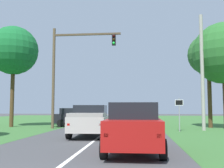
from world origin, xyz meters
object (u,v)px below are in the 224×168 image
utility_pole_right (202,72)px  extra_tree_1 (14,51)px  keep_moving_sign (179,110)px  red_suv_near (134,126)px  traffic_light (69,64)px  oak_tree_right (224,53)px  extra_tree_2 (208,55)px  pickup_truck_lead (91,120)px  crossing_suv_far (78,117)px

utility_pole_right → extra_tree_1: size_ratio=0.98×
keep_moving_sign → red_suv_near: bearing=-108.5°
traffic_light → red_suv_near: bearing=-63.7°
traffic_light → oak_tree_right: (13.06, 0.60, 0.77)m
utility_pole_right → extra_tree_2: utility_pole_right is taller
pickup_truck_lead → utility_pole_right: utility_pole_right is taller
red_suv_near → extra_tree_1: extra_tree_1 is taller
pickup_truck_lead → keep_moving_sign: 7.12m
red_suv_near → oak_tree_right: bearing=59.0°
traffic_light → oak_tree_right: oak_tree_right is taller
red_suv_near → utility_pole_right: (5.22, 10.76, 3.56)m
utility_pole_right → extra_tree_1: 16.94m
traffic_light → oak_tree_right: 13.10m
traffic_light → keep_moving_sign: bearing=-12.9°
oak_tree_right → pickup_truck_lead: bearing=-146.9°
pickup_truck_lead → keep_moving_sign: size_ratio=2.10×
pickup_truck_lead → crossing_suv_far: bearing=108.1°
pickup_truck_lead → utility_pole_right: size_ratio=0.57×
red_suv_near → keep_moving_sign: (3.20, 9.55, 0.56)m
crossing_suv_far → extra_tree_2: extra_tree_2 is taller
extra_tree_1 → extra_tree_2: 17.90m
traffic_light → utility_pole_right: bearing=-4.4°
utility_pole_right → red_suv_near: bearing=-115.9°
red_suv_near → extra_tree_2: extra_tree_2 is taller
extra_tree_1 → extra_tree_2: extra_tree_1 is taller
red_suv_near → extra_tree_2: bearing=64.7°
pickup_truck_lead → traffic_light: bearing=116.8°
extra_tree_2 → crossing_suv_far: bearing=178.2°
extra_tree_2 → oak_tree_right: bearing=-61.0°
keep_moving_sign → pickup_truck_lead: bearing=-146.5°
oak_tree_right → utility_pole_right: size_ratio=0.97×
pickup_truck_lead → utility_pole_right: bearing=32.8°
utility_pole_right → extra_tree_2: (1.27, 2.96, 1.89)m
red_suv_near → utility_pole_right: 12.48m
traffic_light → keep_moving_sign: size_ratio=3.49×
red_suv_near → keep_moving_sign: size_ratio=1.86×
keep_moving_sign → utility_pole_right: utility_pole_right is taller
red_suv_near → crossing_suv_far: 15.13m
pickup_truck_lead → crossing_suv_far: 8.91m
pickup_truck_lead → red_suv_near: bearing=-64.3°
keep_moving_sign → extra_tree_2: size_ratio=0.30×
red_suv_near → keep_moving_sign: 10.09m
utility_pole_right → crossing_suv_far: bearing=162.6°
crossing_suv_far → traffic_light: bearing=-95.6°
utility_pole_right → extra_tree_1: extra_tree_1 is taller
red_suv_near → pickup_truck_lead: bearing=115.7°
crossing_suv_far → extra_tree_2: size_ratio=0.54×
pickup_truck_lead → extra_tree_2: bearing=41.3°
traffic_light → crossing_suv_far: (0.24, 2.51, -4.62)m
traffic_light → extra_tree_2: bearing=9.9°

